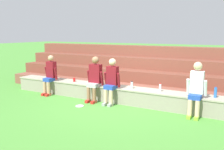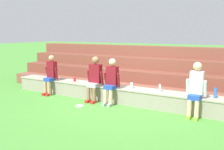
{
  "view_description": "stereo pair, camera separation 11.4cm",
  "coord_description": "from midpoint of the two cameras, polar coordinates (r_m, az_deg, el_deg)",
  "views": [
    {
      "loc": [
        3.49,
        -6.43,
        2.13
      ],
      "look_at": [
        -0.19,
        0.28,
        0.83
      ],
      "focal_mm": 39.91,
      "sensor_mm": 36.0,
      "label": 1
    },
    {
      "loc": [
        3.59,
        -6.37,
        2.13
      ],
      "look_at": [
        -0.19,
        0.28,
        0.83
      ],
      "focal_mm": 39.91,
      "sensor_mm": 36.0,
      "label": 2
    }
  ],
  "objects": [
    {
      "name": "stone_seating_wall",
      "position": [
        7.79,
        0.79,
        -4.25
      ],
      "size": [
        7.98,
        0.61,
        0.48
      ],
      "color": "gray",
      "rests_on": "ground"
    },
    {
      "name": "brick_bleachers",
      "position": [
        9.47,
        6.37,
        0.34
      ],
      "size": [
        10.28,
        2.44,
        1.62
      ],
      "color": "brown",
      "rests_on": "ground"
    },
    {
      "name": "person_far_left",
      "position": [
        8.89,
        -14.38,
        0.2
      ],
      "size": [
        0.49,
        0.52,
        1.37
      ],
      "color": "tan",
      "rests_on": "ground"
    },
    {
      "name": "plastic_cup_middle",
      "position": [
        8.24,
        -4.89,
        -1.54
      ],
      "size": [
        0.08,
        0.08,
        0.11
      ],
      "primitive_type": "cylinder",
      "color": "blue",
      "rests_on": "stone_seating_wall"
    },
    {
      "name": "person_left_of_center",
      "position": [
        7.74,
        -4.45,
        -0.62
      ],
      "size": [
        0.56,
        0.51,
        1.41
      ],
      "color": "#996B4C",
      "rests_on": "ground"
    },
    {
      "name": "water_bottle_center_gap",
      "position": [
        7.2,
        10.54,
        -2.83
      ],
      "size": [
        0.07,
        0.07,
        0.23
      ],
      "color": "silver",
      "rests_on": "stone_seating_wall"
    },
    {
      "name": "frisbee",
      "position": [
        7.42,
        -7.86,
        -7.05
      ],
      "size": [
        0.24,
        0.24,
        0.02
      ],
      "primitive_type": "cylinder",
      "color": "white",
      "rests_on": "ground"
    },
    {
      "name": "person_center",
      "position": [
        7.43,
        -0.59,
        -1.22
      ],
      "size": [
        0.52,
        0.52,
        1.38
      ],
      "color": "beige",
      "rests_on": "ground"
    },
    {
      "name": "ground_plane",
      "position": [
        7.62,
        -0.23,
        -6.58
      ],
      "size": [
        80.0,
        80.0,
        0.0
      ],
      "primitive_type": "plane",
      "color": "#4C9338"
    },
    {
      "name": "water_bottle_near_left",
      "position": [
        7.47,
        4.13,
        -2.3
      ],
      "size": [
        0.07,
        0.07,
        0.22
      ],
      "color": "silver",
      "rests_on": "stone_seating_wall"
    },
    {
      "name": "plastic_cup_right_end",
      "position": [
        8.59,
        -9.01,
        -1.08
      ],
      "size": [
        0.08,
        0.08,
        0.13
      ],
      "primitive_type": "cylinder",
      "color": "red",
      "rests_on": "stone_seating_wall"
    },
    {
      "name": "person_right_of_center",
      "position": [
        6.66,
        18.26,
        -2.81
      ],
      "size": [
        0.51,
        0.55,
        1.41
      ],
      "color": "beige",
      "rests_on": "ground"
    },
    {
      "name": "water_bottle_mid_left",
      "position": [
        6.91,
        22.18,
        -3.76
      ],
      "size": [
        0.07,
        0.07,
        0.28
      ],
      "color": "blue",
      "rests_on": "stone_seating_wall"
    }
  ]
}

